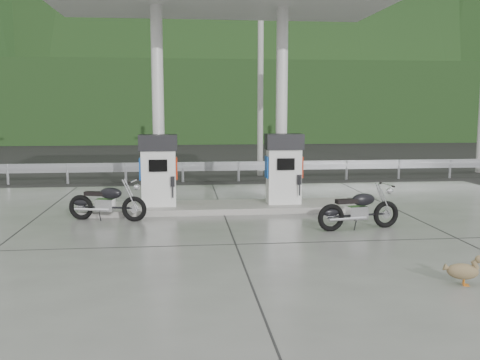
{
  "coord_description": "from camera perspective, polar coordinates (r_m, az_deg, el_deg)",
  "views": [
    {
      "loc": [
        -0.99,
        -11.0,
        2.65
      ],
      "look_at": [
        0.3,
        1.0,
        1.0
      ],
      "focal_mm": 40.0,
      "sensor_mm": 36.0,
      "label": 1
    }
  ],
  "objects": [
    {
      "name": "motorcycle_right",
      "position": [
        11.84,
        12.58,
        -3.14
      ],
      "size": [
        1.85,
        0.85,
        0.85
      ],
      "primitive_type": null,
      "rotation": [
        0.0,
        0.0,
        0.17
      ],
      "color": "black",
      "rests_on": "forecourt_apron"
    },
    {
      "name": "ground",
      "position": [
        11.35,
        -0.97,
        -5.71
      ],
      "size": [
        160.0,
        160.0,
        0.0
      ],
      "primitive_type": "plane",
      "color": "black",
      "rests_on": "ground"
    },
    {
      "name": "utility_pole_b",
      "position": [
        20.76,
        2.2,
        11.51
      ],
      "size": [
        0.22,
        0.22,
        8.0
      ],
      "primitive_type": "cylinder",
      "color": "#999993",
      "rests_on": "ground"
    },
    {
      "name": "duck",
      "position": [
        8.71,
        22.66,
        -9.02
      ],
      "size": [
        0.58,
        0.33,
        0.4
      ],
      "primitive_type": null,
      "rotation": [
        0.0,
        0.0,
        -0.34
      ],
      "color": "brown",
      "rests_on": "forecourt_apron"
    },
    {
      "name": "forecourt_apron",
      "position": [
        11.35,
        -0.97,
        -5.66
      ],
      "size": [
        18.0,
        14.0,
        0.02
      ],
      "primitive_type": "cube",
      "color": "slate",
      "rests_on": "ground"
    },
    {
      "name": "gas_pump_right",
      "position": [
        13.83,
        4.7,
        1.2
      ],
      "size": [
        0.95,
        0.55,
        1.8
      ],
      "primitive_type": null,
      "color": "silver",
      "rests_on": "pump_island"
    },
    {
      "name": "tree_band",
      "position": [
        41.01,
        -4.81,
        8.25
      ],
      "size": [
        80.0,
        6.0,
        6.0
      ],
      "primitive_type": "cube",
      "color": "black",
      "rests_on": "ground"
    },
    {
      "name": "canopy_column_right",
      "position": [
        14.14,
        4.46,
        7.84
      ],
      "size": [
        0.3,
        0.3,
        5.0
      ],
      "primitive_type": "cylinder",
      "color": "silver",
      "rests_on": "pump_island"
    },
    {
      "name": "gas_pump_left",
      "position": [
        13.6,
        -8.67,
        1.03
      ],
      "size": [
        0.95,
        0.55,
        1.8
      ],
      "primitive_type": null,
      "color": "silver",
      "rests_on": "pump_island"
    },
    {
      "name": "road",
      "position": [
        22.67,
        -3.59,
        1.07
      ],
      "size": [
        60.0,
        7.0,
        0.01
      ],
      "primitive_type": "cube",
      "color": "black",
      "rests_on": "ground"
    },
    {
      "name": "guardrail",
      "position": [
        19.12,
        -3.14,
        1.95
      ],
      "size": [
        26.0,
        0.16,
        1.42
      ],
      "primitive_type": null,
      "color": "#94979C",
      "rests_on": "ground"
    },
    {
      "name": "forested_hills",
      "position": [
        71.05,
        -5.36,
        5.61
      ],
      "size": [
        100.0,
        40.0,
        140.0
      ],
      "primitive_type": null,
      "color": "black",
      "rests_on": "ground"
    },
    {
      "name": "motorcycle_left",
      "position": [
        12.83,
        -13.98,
        -2.36
      ],
      "size": [
        1.86,
        1.01,
        0.84
      ],
      "primitive_type": null,
      "rotation": [
        0.0,
        0.0,
        -0.27
      ],
      "color": "black",
      "rests_on": "forecourt_apron"
    },
    {
      "name": "canopy_column_left",
      "position": [
        13.91,
        -8.73,
        7.78
      ],
      "size": [
        0.3,
        0.3,
        5.0
      ],
      "primitive_type": "cylinder",
      "color": "silver",
      "rests_on": "pump_island"
    },
    {
      "name": "pump_island",
      "position": [
        13.77,
        -1.91,
        -2.91
      ],
      "size": [
        7.0,
        1.4,
        0.15
      ],
      "primitive_type": "cube",
      "color": "gray",
      "rests_on": "forecourt_apron"
    }
  ]
}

